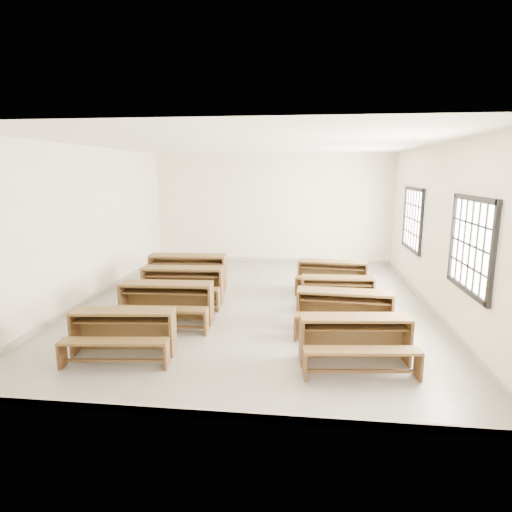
# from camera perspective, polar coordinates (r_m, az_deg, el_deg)

# --- Properties ---
(room) EXTENTS (8.50, 8.50, 3.20)m
(room) POSITION_cam_1_polar(r_m,az_deg,el_deg) (8.51, 0.61, 7.56)
(room) COLOR gray
(room) RESTS_ON ground
(desk_set_0) EXTENTS (1.58, 0.94, 0.68)m
(desk_set_0) POSITION_cam_1_polar(r_m,az_deg,el_deg) (6.69, -17.35, -9.33)
(desk_set_0) COLOR brown
(desk_set_0) RESTS_ON ground
(desk_set_1) EXTENTS (1.69, 0.94, 0.74)m
(desk_set_1) POSITION_cam_1_polar(r_m,az_deg,el_deg) (7.82, -11.91, -5.78)
(desk_set_1) COLOR brown
(desk_set_1) RESTS_ON ground
(desk_set_2) EXTENTS (1.71, 0.97, 0.75)m
(desk_set_2) POSITION_cam_1_polar(r_m,az_deg,el_deg) (8.97, -9.79, -3.49)
(desk_set_2) COLOR brown
(desk_set_2) RESTS_ON ground
(desk_set_3) EXTENTS (1.81, 1.01, 0.79)m
(desk_set_3) POSITION_cam_1_polar(r_m,az_deg,el_deg) (10.02, -9.13, -1.76)
(desk_set_3) COLOR brown
(desk_set_3) RESTS_ON ground
(desk_set_4) EXTENTS (1.61, 0.96, 0.69)m
(desk_set_4) POSITION_cam_1_polar(r_m,az_deg,el_deg) (6.26, 13.09, -10.48)
(desk_set_4) COLOR brown
(desk_set_4) RESTS_ON ground
(desk_set_5) EXTENTS (1.63, 0.92, 0.71)m
(desk_set_5) POSITION_cam_1_polar(r_m,az_deg,el_deg) (7.40, 11.66, -6.88)
(desk_set_5) COLOR brown
(desk_set_5) RESTS_ON ground
(desk_set_6) EXTENTS (1.43, 0.78, 0.64)m
(desk_set_6) POSITION_cam_1_polar(r_m,az_deg,el_deg) (8.66, 10.82, -4.50)
(desk_set_6) COLOR brown
(desk_set_6) RESTS_ON ground
(desk_set_7) EXTENTS (1.62, 0.96, 0.69)m
(desk_set_7) POSITION_cam_1_polar(r_m,az_deg,el_deg) (9.85, 10.09, -2.35)
(desk_set_7) COLOR brown
(desk_set_7) RESTS_ON ground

